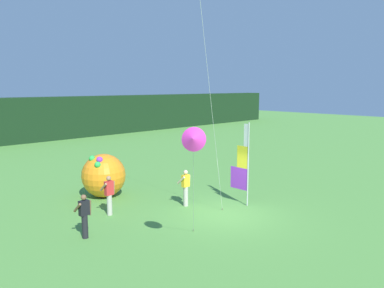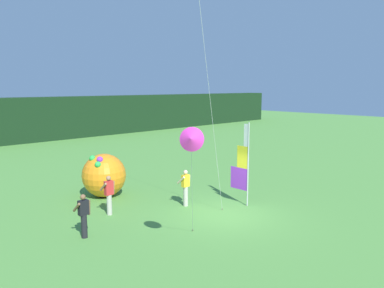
# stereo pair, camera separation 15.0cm
# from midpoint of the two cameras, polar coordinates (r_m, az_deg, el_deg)

# --- Properties ---
(ground_plane) EXTENTS (120.00, 120.00, 0.00)m
(ground_plane) POSITION_cam_midpoint_polar(r_m,az_deg,el_deg) (16.43, 5.37, -10.68)
(ground_plane) COLOR #518E3D
(distant_treeline) EXTENTS (80.00, 2.40, 4.37)m
(distant_treeline) POSITION_cam_midpoint_polar(r_m,az_deg,el_deg) (39.70, -26.83, 3.07)
(distant_treeline) COLOR black
(distant_treeline) RESTS_ON ground
(banner_flag) EXTENTS (0.06, 1.03, 3.85)m
(banner_flag) POSITION_cam_midpoint_polar(r_m,az_deg,el_deg) (17.48, 7.95, -3.25)
(banner_flag) COLOR #B7B7BC
(banner_flag) RESTS_ON ground
(person_near_banner) EXTENTS (0.55, 0.48, 1.71)m
(person_near_banner) POSITION_cam_midpoint_polar(r_m,az_deg,el_deg) (16.53, -12.19, -7.42)
(person_near_banner) COLOR #B7B2A3
(person_near_banner) RESTS_ON ground
(person_mid_field) EXTENTS (0.55, 0.48, 1.63)m
(person_mid_field) POSITION_cam_midpoint_polar(r_m,az_deg,el_deg) (14.33, -15.78, -10.26)
(person_mid_field) COLOR black
(person_mid_field) RESTS_ON ground
(person_far_left) EXTENTS (0.55, 0.48, 1.69)m
(person_far_left) POSITION_cam_midpoint_polar(r_m,az_deg,el_deg) (17.33, -0.74, -6.49)
(person_far_left) COLOR #B7B2A3
(person_far_left) RESTS_ON ground
(inflatable_balloon) EXTENTS (2.16, 2.16, 2.16)m
(inflatable_balloon) POSITION_cam_midpoint_polar(r_m,az_deg,el_deg) (19.21, -12.95, -4.63)
(inflatable_balloon) COLOR orange
(inflatable_balloon) RESTS_ON ground
(kite_magenta_delta_0) EXTENTS (2.59, 2.60, 4.36)m
(kite_magenta_delta_0) POSITION_cam_midpoint_polar(r_m,az_deg,el_deg) (10.68, 0.28, 0.72)
(kite_magenta_delta_0) COLOR brown
(kite_magenta_delta_0) RESTS_ON ground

